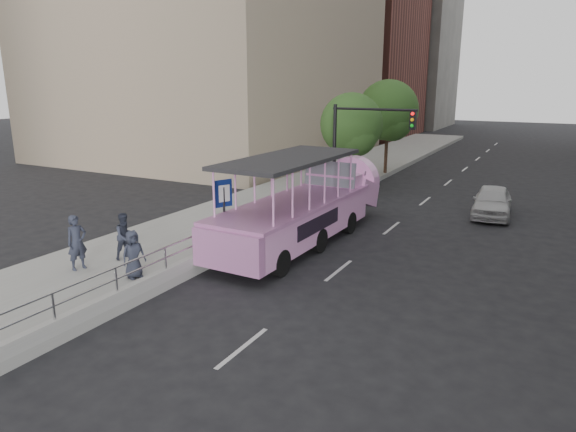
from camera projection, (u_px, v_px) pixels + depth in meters
name	position (u px, v px, depth m)	size (l,w,h in m)	color
ground	(252.00, 308.00, 14.63)	(160.00, 160.00, 0.00)	black
sidewalk	(261.00, 208.00, 25.75)	(5.50, 80.00, 0.30)	#9D9E98
kerb_wall	(206.00, 255.00, 17.65)	(0.24, 30.00, 0.36)	#B0B0AA
guardrail	(205.00, 237.00, 17.48)	(0.07, 22.00, 0.71)	#B5B5BA
duck_boat	(307.00, 208.00, 20.75)	(2.91, 10.82, 3.57)	black
car	(492.00, 201.00, 24.57)	(1.71, 4.23, 1.44)	silver
pedestrian_near	(77.00, 242.00, 16.65)	(0.67, 0.44, 1.83)	#292E3D
pedestrian_mid	(126.00, 236.00, 17.69)	(0.79, 0.62, 1.63)	#292E3D
pedestrian_far	(133.00, 254.00, 15.96)	(0.75, 0.49, 1.52)	#292E3D
parking_sign	(224.00, 211.00, 18.09)	(0.30, 0.62, 2.97)	black
traffic_signal	(357.00, 140.00, 25.17)	(4.20, 0.32, 5.20)	black
street_tree_near	(352.00, 127.00, 28.74)	(3.52, 3.52, 5.72)	#372519
street_tree_far	(389.00, 113.00, 33.64)	(3.97, 3.97, 6.45)	#372519
midrise_brick	(338.00, 23.00, 60.47)	(18.00, 16.00, 26.00)	brown
midrise_stone_b	(394.00, 55.00, 73.94)	(16.00, 14.00, 20.00)	gray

